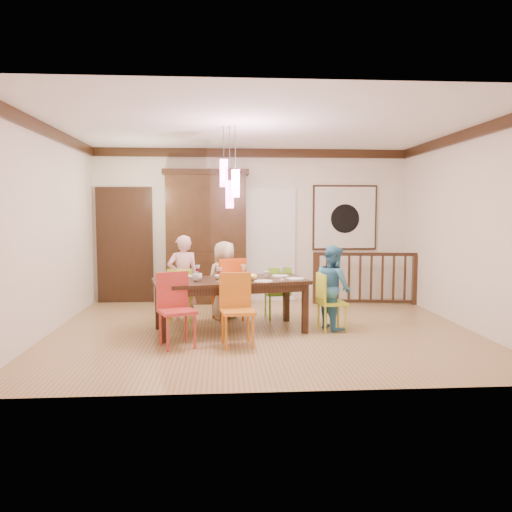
{
  "coord_description": "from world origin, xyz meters",
  "views": [
    {
      "loc": [
        -0.57,
        -7.07,
        1.7
      ],
      "look_at": [
        -0.08,
        0.24,
        1.06
      ],
      "focal_mm": 35.0,
      "sensor_mm": 36.0,
      "label": 1
    }
  ],
  "objects": [
    {
      "name": "ceiling",
      "position": [
        0.0,
        0.0,
        2.9
      ],
      "size": [
        6.0,
        6.0,
        0.0
      ],
      "primitive_type": "plane",
      "rotation": [
        3.14,
        0.0,
        0.0
      ],
      "color": "white",
      "rests_on": "wall_back"
    },
    {
      "name": "wall_left",
      "position": [
        -3.0,
        0.0,
        1.45
      ],
      "size": [
        0.0,
        5.0,
        5.0
      ],
      "primitive_type": "plane",
      "rotation": [
        1.57,
        0.0,
        1.57
      ],
      "color": "beige",
      "rests_on": "floor"
    },
    {
      "name": "painting",
      "position": [
        1.8,
        2.46,
        1.6
      ],
      "size": [
        1.25,
        0.06,
        1.25
      ],
      "color": "black",
      "rests_on": "wall_back"
    },
    {
      "name": "plate_far_right",
      "position": [
        0.29,
        0.26,
        0.76
      ],
      "size": [
        0.26,
        0.26,
        0.01
      ],
      "primitive_type": "cylinder",
      "color": "white",
      "rests_on": "dining_table"
    },
    {
      "name": "wall_back",
      "position": [
        0.0,
        2.5,
        1.45
      ],
      "size": [
        6.0,
        0.0,
        6.0
      ],
      "primitive_type": "plane",
      "rotation": [
        1.57,
        0.0,
        0.0
      ],
      "color": "beige",
      "rests_on": "floor"
    },
    {
      "name": "napkin",
      "position": [
        -0.51,
        -0.38,
        0.76
      ],
      "size": [
        0.18,
        0.14,
        0.01
      ],
      "primitive_type": "cube",
      "color": "#D83359",
      "rests_on": "dining_table"
    },
    {
      "name": "plate_near_left",
      "position": [
        -1.18,
        -0.36,
        0.76
      ],
      "size": [
        0.26,
        0.26,
        0.01
      ],
      "primitive_type": "cylinder",
      "color": "white",
      "rests_on": "dining_table"
    },
    {
      "name": "dining_table",
      "position": [
        -0.46,
        -0.02,
        0.67
      ],
      "size": [
        2.29,
        1.37,
        0.75
      ],
      "rotation": [
        0.0,
        0.0,
        0.2
      ],
      "color": "black",
      "rests_on": "floor"
    },
    {
      "name": "chair_near_left",
      "position": [
        -1.15,
        -0.82,
        0.54
      ],
      "size": [
        0.55,
        0.55,
        0.94
      ],
      "rotation": [
        0.0,
        0.0,
        0.38
      ],
      "color": "#B32F28",
      "rests_on": "floor"
    },
    {
      "name": "chair_end_right",
      "position": [
        1.0,
        -0.08,
        0.47
      ],
      "size": [
        0.42,
        0.42,
        0.83
      ],
      "rotation": [
        0.0,
        0.0,
        1.7
      ],
      "color": "#BDCE27",
      "rests_on": "floor"
    },
    {
      "name": "chair_far_mid",
      "position": [
        -0.49,
        0.73,
        0.57
      ],
      "size": [
        0.58,
        0.58,
        0.99
      ],
      "rotation": [
        0.0,
        0.0,
        3.52
      ],
      "color": "#C43F0C",
      "rests_on": "floor"
    },
    {
      "name": "crown_molding",
      "position": [
        0.0,
        0.0,
        2.82
      ],
      "size": [
        6.0,
        5.0,
        0.16
      ],
      "primitive_type": null,
      "color": "black",
      "rests_on": "wall_back"
    },
    {
      "name": "person_far_mid",
      "position": [
        -0.54,
        0.85,
        0.62
      ],
      "size": [
        0.72,
        0.63,
        1.24
      ],
      "primitive_type": "imported",
      "rotation": [
        0.0,
        0.0,
        3.62
      ],
      "color": "beige",
      "rests_on": "floor"
    },
    {
      "name": "chair_far_right",
      "position": [
        0.3,
        0.79,
        0.48
      ],
      "size": [
        0.43,
        0.43,
        0.84
      ],
      "rotation": [
        0.0,
        0.0,
        3.28
      ],
      "color": "#6CAE25",
      "rests_on": "floor"
    },
    {
      "name": "china_hutch",
      "position": [
        -0.87,
        2.3,
        1.25
      ],
      "size": [
        1.58,
        0.46,
        2.49
      ],
      "color": "black",
      "rests_on": "floor"
    },
    {
      "name": "balustrade",
      "position": [
        2.09,
        1.95,
        0.5
      ],
      "size": [
        1.97,
        0.33,
        0.96
      ],
      "rotation": [
        0.0,
        0.0,
        -0.13
      ],
      "color": "black",
      "rests_on": "floor"
    },
    {
      "name": "chair_near_mid",
      "position": [
        -0.39,
        -0.84,
        0.53
      ],
      "size": [
        0.46,
        0.46,
        0.92
      ],
      "rotation": [
        0.0,
        0.0,
        0.12
      ],
      "color": "#CA6E17",
      "rests_on": "floor"
    },
    {
      "name": "plate_end_right",
      "position": [
        0.46,
        -0.08,
        0.76
      ],
      "size": [
        0.26,
        0.26,
        0.01
      ],
      "primitive_type": "cylinder",
      "color": "white",
      "rests_on": "dining_table"
    },
    {
      "name": "floor",
      "position": [
        0.0,
        0.0,
        0.0
      ],
      "size": [
        6.0,
        6.0,
        0.0
      ],
      "primitive_type": "plane",
      "color": "olive",
      "rests_on": "ground"
    },
    {
      "name": "plate_far_mid",
      "position": [
        -0.49,
        0.33,
        0.76
      ],
      "size": [
        0.26,
        0.26,
        0.01
      ],
      "primitive_type": "cylinder",
      "color": "white",
      "rests_on": "dining_table"
    },
    {
      "name": "plate_near_mid",
      "position": [
        -0.01,
        -0.31,
        0.76
      ],
      "size": [
        0.26,
        0.26,
        0.01
      ],
      "primitive_type": "cylinder",
      "color": "white",
      "rests_on": "dining_table"
    },
    {
      "name": "wine_glass_d",
      "position": [
        0.27,
        -0.15,
        0.84
      ],
      "size": [
        0.08,
        0.08,
        0.19
      ],
      "primitive_type": null,
      "color": "silver",
      "rests_on": "dining_table"
    },
    {
      "name": "chair_far_left",
      "position": [
        -1.23,
        0.65,
        0.48
      ],
      "size": [
        0.4,
        0.4,
        0.84
      ],
      "rotation": [
        0.0,
        0.0,
        3.2
      ],
      "color": "#98C329",
      "rests_on": "floor"
    },
    {
      "name": "wall_right",
      "position": [
        3.0,
        0.0,
        1.45
      ],
      "size": [
        0.0,
        5.0,
        5.0
      ],
      "primitive_type": "plane",
      "rotation": [
        1.57,
        0.0,
        -1.57
      ],
      "color": "beige",
      "rests_on": "floor"
    },
    {
      "name": "wine_glass_b",
      "position": [
        -0.26,
        0.12,
        0.84
      ],
      "size": [
        0.08,
        0.08,
        0.19
      ],
      "primitive_type": null,
      "color": "silver",
      "rests_on": "dining_table"
    },
    {
      "name": "person_far_left",
      "position": [
        -1.19,
        0.79,
        0.67
      ],
      "size": [
        0.54,
        0.41,
        1.35
      ],
      "primitive_type": "imported",
      "rotation": [
        0.0,
        0.0,
        3.34
      ],
      "color": "#FFC2C5",
      "rests_on": "floor"
    },
    {
      "name": "small_bowl",
      "position": [
        -0.59,
        -0.02,
        0.78
      ],
      "size": [
        0.23,
        0.23,
        0.06
      ],
      "primitive_type": "imported",
      "rotation": [
        0.0,
        0.0,
        -0.28
      ],
      "color": "white",
      "rests_on": "dining_table"
    },
    {
      "name": "white_doorway",
      "position": [
        0.35,
        2.46,
        1.05
      ],
      "size": [
        0.97,
        0.05,
        2.22
      ],
      "primitive_type": "cube",
      "color": "silver",
      "rests_on": "wall_back"
    },
    {
      "name": "wine_glass_a",
      "position": [
        -0.93,
        0.13,
        0.84
      ],
      "size": [
        0.08,
        0.08,
        0.19
      ],
      "primitive_type": null,
      "color": "#590C19",
      "rests_on": "dining_table"
    },
    {
      "name": "wine_glass_c",
      "position": [
        -0.61,
        -0.24,
        0.84
      ],
      "size": [
        0.08,
        0.08,
        0.19
      ],
      "primitive_type": null,
      "color": "#590C19",
      "rests_on": "dining_table"
    },
    {
      "name": "pendant_cluster",
      "position": [
        -0.46,
        -0.02,
        2.11
      ],
      "size": [
        0.27,
        0.21,
        1.14
      ],
      "color": "#FF4C8C",
      "rests_on": "ceiling"
    },
    {
      "name": "serving_bowl",
      "position": [
        -0.24,
        -0.15,
        0.79
      ],
      "size": [
        0.35,
        0.35,
        0.08
      ],
      "primitive_type": "imported",
      "rotation": [
        0.0,
        0.0,
        0.13
      ],
      "color": "yellow",
      "rests_on": "dining_table"
    },
    {
      "name": "plate_far_left",
      "position": [
        -1.14,
        0.31,
        0.76
      ],
      "size": [
        0.26,
        0.26,
        0.01
      ],
      "primitive_type": "cylinder",
      "color": "white",
      "rests_on": "dining_table"
    },
    {
      "name": "cup_right",
      "position": [
        0.07,
        0.16,
        0.79
      ],
      "size": [
        0.1,
        0.1,
        0.09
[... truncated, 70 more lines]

